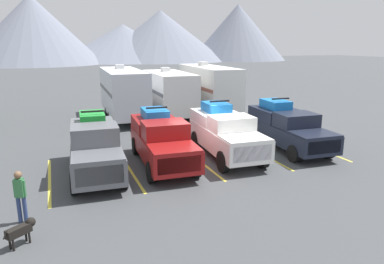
{
  "coord_description": "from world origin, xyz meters",
  "views": [
    {
      "loc": [
        -6.19,
        -14.63,
        5.44
      ],
      "look_at": [
        0.0,
        1.18,
        1.2
      ],
      "focal_mm": 33.34,
      "sensor_mm": 36.0,
      "label": 1
    }
  ],
  "objects_px": {
    "pickup_truck_c": "(225,132)",
    "camper_trailer_a": "(123,91)",
    "camper_trailer_b": "(169,92)",
    "camper_trailer_c": "(208,88)",
    "dog": "(22,229)",
    "pickup_truck_a": "(95,146)",
    "person_a": "(20,193)",
    "pickup_truck_d": "(287,127)",
    "pickup_truck_b": "(161,139)"
  },
  "relations": [
    {
      "from": "camper_trailer_c",
      "to": "camper_trailer_a",
      "type": "bearing_deg",
      "value": 173.45
    },
    {
      "from": "dog",
      "to": "pickup_truck_c",
      "type": "bearing_deg",
      "value": 30.37
    },
    {
      "from": "camper_trailer_a",
      "to": "person_a",
      "type": "bearing_deg",
      "value": -112.36
    },
    {
      "from": "pickup_truck_b",
      "to": "dog",
      "type": "distance_m",
      "value": 7.69
    },
    {
      "from": "camper_trailer_a",
      "to": "pickup_truck_c",
      "type": "bearing_deg",
      "value": -74.84
    },
    {
      "from": "pickup_truck_c",
      "to": "camper_trailer_a",
      "type": "relative_size",
      "value": 0.61
    },
    {
      "from": "camper_trailer_a",
      "to": "dog",
      "type": "relative_size",
      "value": 11.3
    },
    {
      "from": "camper_trailer_c",
      "to": "dog",
      "type": "relative_size",
      "value": 11.13
    },
    {
      "from": "camper_trailer_b",
      "to": "camper_trailer_c",
      "type": "relative_size",
      "value": 0.86
    },
    {
      "from": "pickup_truck_c",
      "to": "camper_trailer_c",
      "type": "xyz_separation_m",
      "value": [
        3.53,
        10.01,
        0.89
      ]
    },
    {
      "from": "pickup_truck_a",
      "to": "person_a",
      "type": "bearing_deg",
      "value": -125.67
    },
    {
      "from": "camper_trailer_b",
      "to": "person_a",
      "type": "height_order",
      "value": "camper_trailer_b"
    },
    {
      "from": "pickup_truck_b",
      "to": "dog",
      "type": "height_order",
      "value": "pickup_truck_b"
    },
    {
      "from": "pickup_truck_d",
      "to": "camper_trailer_c",
      "type": "relative_size",
      "value": 0.64
    },
    {
      "from": "camper_trailer_b",
      "to": "pickup_truck_d",
      "type": "bearing_deg",
      "value": -71.5
    },
    {
      "from": "camper_trailer_a",
      "to": "camper_trailer_c",
      "type": "bearing_deg",
      "value": -6.55
    },
    {
      "from": "camper_trailer_a",
      "to": "camper_trailer_b",
      "type": "distance_m",
      "value": 3.37
    },
    {
      "from": "camper_trailer_c",
      "to": "dog",
      "type": "distance_m",
      "value": 19.59
    },
    {
      "from": "pickup_truck_b",
      "to": "pickup_truck_c",
      "type": "height_order",
      "value": "pickup_truck_c"
    },
    {
      "from": "pickup_truck_c",
      "to": "pickup_truck_d",
      "type": "xyz_separation_m",
      "value": [
        3.71,
        0.13,
        -0.08
      ]
    },
    {
      "from": "camper_trailer_a",
      "to": "person_a",
      "type": "distance_m",
      "value": 15.72
    },
    {
      "from": "camper_trailer_c",
      "to": "person_a",
      "type": "bearing_deg",
      "value": -132.04
    },
    {
      "from": "pickup_truck_d",
      "to": "camper_trailer_c",
      "type": "distance_m",
      "value": 9.93
    },
    {
      "from": "camper_trailer_b",
      "to": "person_a",
      "type": "bearing_deg",
      "value": -123.83
    },
    {
      "from": "camper_trailer_a",
      "to": "camper_trailer_b",
      "type": "bearing_deg",
      "value": -11.73
    },
    {
      "from": "pickup_truck_b",
      "to": "camper_trailer_a",
      "type": "relative_size",
      "value": 0.65
    },
    {
      "from": "dog",
      "to": "pickup_truck_d",
      "type": "bearing_deg",
      "value": 22.89
    },
    {
      "from": "pickup_truck_c",
      "to": "camper_trailer_b",
      "type": "bearing_deg",
      "value": 87.82
    },
    {
      "from": "pickup_truck_d",
      "to": "dog",
      "type": "bearing_deg",
      "value": -157.11
    },
    {
      "from": "pickup_truck_c",
      "to": "camper_trailer_b",
      "type": "xyz_separation_m",
      "value": [
        0.38,
        10.06,
        0.7
      ]
    },
    {
      "from": "pickup_truck_d",
      "to": "camper_trailer_b",
      "type": "relative_size",
      "value": 0.75
    },
    {
      "from": "camper_trailer_a",
      "to": "camper_trailer_c",
      "type": "distance_m",
      "value": 6.49
    },
    {
      "from": "pickup_truck_c",
      "to": "camper_trailer_c",
      "type": "height_order",
      "value": "camper_trailer_c"
    },
    {
      "from": "camper_trailer_c",
      "to": "dog",
      "type": "xyz_separation_m",
      "value": [
        -12.31,
        -15.15,
        -1.65
      ]
    },
    {
      "from": "pickup_truck_b",
      "to": "pickup_truck_c",
      "type": "xyz_separation_m",
      "value": [
        3.21,
        -0.11,
        0.06
      ]
    },
    {
      "from": "camper_trailer_a",
      "to": "person_a",
      "type": "relative_size",
      "value": 5.47
    },
    {
      "from": "pickup_truck_a",
      "to": "camper_trailer_c",
      "type": "bearing_deg",
      "value": 45.86
    },
    {
      "from": "pickup_truck_c",
      "to": "dog",
      "type": "xyz_separation_m",
      "value": [
        -8.78,
        -5.15,
        -0.76
      ]
    },
    {
      "from": "camper_trailer_b",
      "to": "person_a",
      "type": "distance_m",
      "value": 16.66
    },
    {
      "from": "pickup_truck_a",
      "to": "pickup_truck_b",
      "type": "height_order",
      "value": "pickup_truck_a"
    },
    {
      "from": "camper_trailer_c",
      "to": "dog",
      "type": "bearing_deg",
      "value": -129.1
    },
    {
      "from": "pickup_truck_c",
      "to": "dog",
      "type": "relative_size",
      "value": 6.86
    },
    {
      "from": "pickup_truck_d",
      "to": "person_a",
      "type": "bearing_deg",
      "value": -162.86
    },
    {
      "from": "pickup_truck_b",
      "to": "person_a",
      "type": "relative_size",
      "value": 3.53
    },
    {
      "from": "camper_trailer_c",
      "to": "camper_trailer_b",
      "type": "bearing_deg",
      "value": 178.97
    },
    {
      "from": "camper_trailer_a",
      "to": "pickup_truck_b",
      "type": "bearing_deg",
      "value": -91.62
    },
    {
      "from": "pickup_truck_d",
      "to": "person_a",
      "type": "relative_size",
      "value": 3.46
    },
    {
      "from": "pickup_truck_c",
      "to": "dog",
      "type": "distance_m",
      "value": 10.21
    },
    {
      "from": "pickup_truck_a",
      "to": "dog",
      "type": "height_order",
      "value": "pickup_truck_a"
    },
    {
      "from": "camper_trailer_b",
      "to": "dog",
      "type": "xyz_separation_m",
      "value": [
        -9.17,
        -15.21,
        -1.46
      ]
    }
  ]
}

